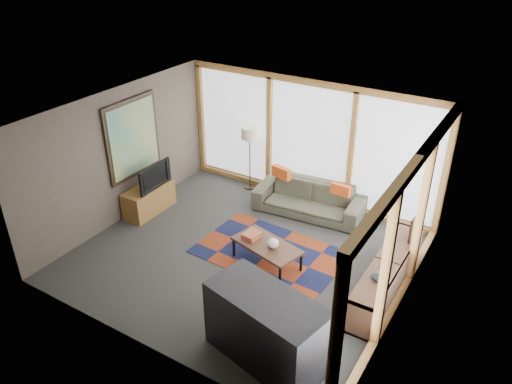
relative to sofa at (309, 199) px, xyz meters
The scene contains 17 objects.
ground 1.97m from the sofa, 99.25° to the right, with size 5.50×5.50×0.00m, color #2C2C29.
room_envelope 1.84m from the sofa, 82.38° to the right, with size 5.52×5.02×2.62m.
rug 1.64m from the sofa, 88.85° to the right, with size 2.54×1.63×0.01m, color maroon.
sofa is the anchor object (origin of this frame).
pillow_left 0.77m from the sofa, behind, with size 0.42×0.13×0.23m, color #CB4B18.
pillow_right 0.79m from the sofa, ahead, with size 0.38×0.11×0.21m, color #CB4B18.
floor_lamp 1.65m from the sofa, 169.30° to the left, with size 0.36×0.36×1.42m, color #2D2215, non-canonical shape.
coffee_table 1.91m from the sofa, 85.85° to the right, with size 1.19×0.60×0.40m, color #312113, non-canonical shape.
book_stack 1.88m from the sofa, 95.54° to the right, with size 0.24×0.30×0.10m, color brown.
vase 1.96m from the sofa, 82.03° to the right, with size 0.20×0.20×0.17m, color beige.
bookshelf 2.63m from the sofa, 36.42° to the right, with size 0.43×2.38×0.60m, color #312113, non-canonical shape.
bowl_a 3.00m from the sofa, 44.35° to the right, with size 0.21×0.21×0.11m, color black.
bowl_b 2.82m from the sofa, 39.89° to the right, with size 0.16×0.16×0.08m, color black.
shelf_picture 2.44m from the sofa, 18.71° to the right, with size 0.04×0.33×0.44m, color black.
tv_console 3.22m from the sofa, 149.77° to the right, with size 0.46×1.11×0.56m, color brown.
television 3.15m from the sofa, 149.62° to the right, with size 0.88×0.12×0.51m, color black.
bar_counter 3.91m from the sofa, 72.24° to the right, with size 1.63×0.76×1.03m, color black.
Camera 1 is at (3.93, -6.03, 5.24)m, focal length 35.00 mm.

